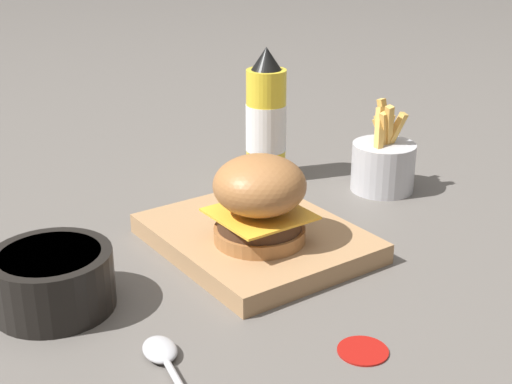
# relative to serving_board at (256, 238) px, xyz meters

# --- Properties ---
(ground_plane) EXTENTS (6.00, 6.00, 0.00)m
(ground_plane) POSITION_rel_serving_board_xyz_m (0.05, -0.06, -0.01)
(ground_plane) COLOR #5B5651
(serving_board) EXTENTS (0.27, 0.22, 0.03)m
(serving_board) POSITION_rel_serving_board_xyz_m (0.00, 0.00, 0.00)
(serving_board) COLOR #A37A51
(serving_board) RESTS_ON ground_plane
(burger) EXTENTS (0.11, 0.11, 0.11)m
(burger) POSITION_rel_serving_board_xyz_m (0.03, -0.02, 0.07)
(burger) COLOR #9E6638
(burger) RESTS_ON serving_board
(ketchup_bottle) EXTENTS (0.06, 0.06, 0.21)m
(ketchup_bottle) POSITION_rel_serving_board_xyz_m (-0.19, 0.16, 0.08)
(ketchup_bottle) COLOR yellow
(ketchup_bottle) RESTS_ON ground_plane
(fries_basket) EXTENTS (0.10, 0.10, 0.14)m
(fries_basket) POSITION_rel_serving_board_xyz_m (-0.05, 0.27, 0.03)
(fries_basket) COLOR #B7B7BC
(fries_basket) RESTS_ON ground_plane
(side_bowl) EXTENTS (0.13, 0.13, 0.06)m
(side_bowl) POSITION_rel_serving_board_xyz_m (-0.01, -0.26, 0.02)
(side_bowl) COLOR black
(side_bowl) RESTS_ON ground_plane
(spoon) EXTENTS (0.15, 0.05, 0.01)m
(spoon) POSITION_rel_serving_board_xyz_m (0.15, -0.21, -0.01)
(spoon) COLOR #B2B2B7
(spoon) RESTS_ON ground_plane
(ketchup_puddle) EXTENTS (0.05, 0.05, 0.00)m
(ketchup_puddle) POSITION_rel_serving_board_xyz_m (0.25, -0.05, -0.01)
(ketchup_puddle) COLOR #9E140F
(ketchup_puddle) RESTS_ON ground_plane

